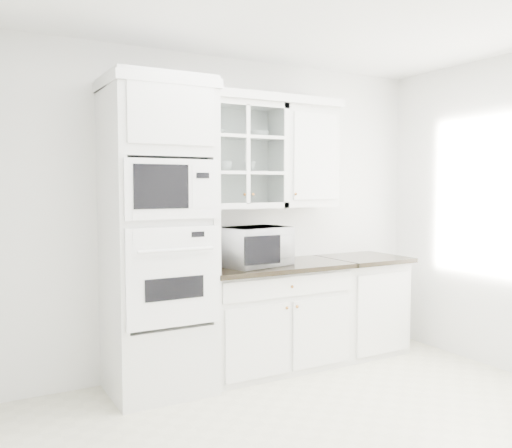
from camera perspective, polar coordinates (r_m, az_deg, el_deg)
ground at (r=3.66m, az=10.17°, el=-21.70°), size 4.00×3.50×0.01m
room_shell at (r=3.64m, az=6.19°, el=7.00°), size 4.00×3.50×2.70m
oven_column at (r=4.20m, az=-10.25°, el=-1.36°), size 0.76×0.68×2.40m
base_cabinet_run at (r=4.78m, az=1.67°, el=-9.62°), size 1.32×0.67×0.92m
extra_base_cabinet at (r=5.35m, az=11.00°, el=-8.22°), size 0.72×0.67×0.92m
upper_cabinet_glass at (r=4.65m, az=-1.84°, el=7.23°), size 0.80×0.33×0.90m
upper_cabinet_solid at (r=5.00m, az=5.10°, el=6.99°), size 0.55×0.33×0.90m
crown_molding at (r=4.63m, az=-2.89°, el=13.28°), size 2.14×0.38×0.07m
countertop_microwave at (r=4.57m, az=-0.27°, el=-2.34°), size 0.66×0.58×0.33m
bowl_a at (r=4.57m, az=-4.48°, el=9.58°), size 0.22×0.22×0.05m
bowl_b at (r=4.78m, az=0.29°, el=9.40°), size 0.21×0.21×0.05m
cup_a at (r=4.58m, az=-3.24°, el=6.09°), size 0.11×0.11×0.09m
cup_b at (r=4.68m, az=-0.68°, el=6.07°), size 0.11×0.11×0.09m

